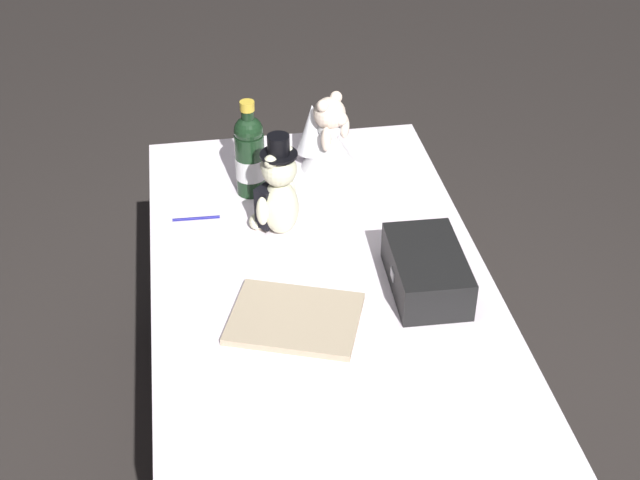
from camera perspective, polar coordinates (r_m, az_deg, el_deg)
ground_plane at (r=2.68m, az=0.00°, el=-14.28°), size 12.00×12.00×0.00m
reception_table at (r=2.42m, az=0.00°, el=-8.83°), size 1.43×0.83×0.72m
teddy_bear_groom at (r=2.27m, az=-2.77°, el=3.05°), size 0.14×0.13×0.29m
teddy_bear_bride at (r=2.57m, az=0.34°, el=6.80°), size 0.22×0.22×0.23m
champagne_bottle at (r=2.44m, az=-4.58°, el=5.56°), size 0.08×0.08×0.28m
signing_pen at (r=2.39m, az=-7.92°, el=1.41°), size 0.01×0.13×0.01m
gift_case_black at (r=2.12m, az=6.93°, el=-1.96°), size 0.29×0.18×0.10m
guestbook at (r=2.04m, az=-1.64°, el=-5.11°), size 0.31×0.35×0.02m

